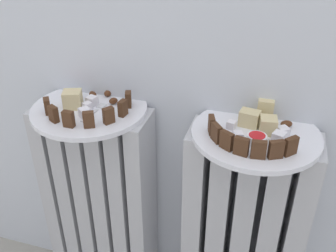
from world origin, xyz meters
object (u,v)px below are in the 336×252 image
Objects in this scene: radiator_right at (241,242)px; plate_left at (89,109)px; jam_bowl_right at (257,139)px; fork at (95,111)px; jam_bowl_left at (74,95)px; plate_right at (256,134)px; radiator_left at (102,212)px.

plate_left is at bearing 180.00° from radiator_right.
radiator_right is 15.71× the size of jam_bowl_right.
radiator_right is 0.53m from fork.
jam_bowl_right reaches higher than plate_left.
jam_bowl_left is at bearing 170.66° from jam_bowl_right.
jam_bowl_left is 0.48m from jam_bowl_right.
plate_right is (0.00, 0.00, 0.35)m from radiator_right.
radiator_right is 2.31× the size of plate_right.
jam_bowl_left is at bearing 151.70° from plate_left.
radiator_right is at bearing -3.75° from jam_bowl_left.
jam_bowl_right is (0.48, -0.08, -0.00)m from jam_bowl_left.
radiator_right is 6.80× the size of fork.
plate_left is 0.42m from jam_bowl_right.
plate_right is at bearing -3.75° from jam_bowl_left.
radiator_left is 0.35m from plate_left.
plate_right is at bearing 0.00° from plate_left.
plate_right is 0.47m from jam_bowl_left.
plate_left is (0.00, 0.00, 0.35)m from radiator_left.
radiator_left is 6.80× the size of fork.
fork is (-0.39, -0.02, 0.01)m from plate_right.
jam_bowl_left is (-0.47, 0.03, 0.02)m from plate_right.
fork reaches higher than radiator_right.
fork is at bearing 175.48° from jam_bowl_right.
jam_bowl_left is at bearing 176.25° from plate_right.
radiator_right is (0.42, -0.00, -0.00)m from radiator_left.
jam_bowl_left is at bearing 151.70° from radiator_left.
plate_left is 7.59× the size of jam_bowl_left.
plate_right is 2.95× the size of fork.
radiator_right is at bearing 95.68° from jam_bowl_right.
plate_left is (-0.42, 0.00, 0.35)m from radiator_right.
radiator_right is 17.51× the size of jam_bowl_left.
plate_left is 0.03m from fork.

